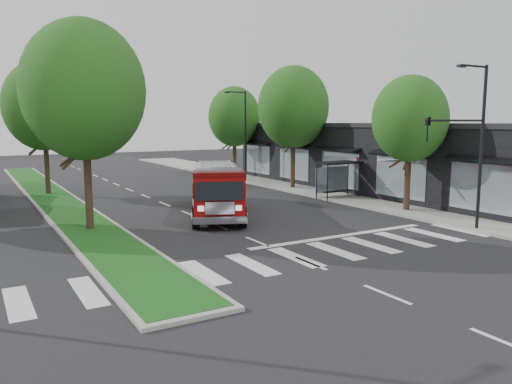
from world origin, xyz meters
TOP-DOWN VIEW (x-y plane):
  - ground at (0.00, 0.00)m, footprint 140.00×140.00m
  - sidewalk_right at (12.50, 10.00)m, footprint 5.00×80.00m
  - median at (-6.00, 18.00)m, footprint 3.00×50.00m
  - storefront_row at (17.00, 10.00)m, footprint 8.00×30.00m
  - bus_shelter at (11.20, 8.15)m, footprint 3.20×1.60m
  - tree_right_near at (11.50, 2.00)m, footprint 4.40×4.40m
  - tree_right_mid at (11.50, 14.00)m, footprint 5.60×5.60m
  - tree_right_far at (11.50, 24.00)m, footprint 5.00×5.00m
  - tree_median_near at (-6.00, 6.00)m, footprint 5.80×5.80m
  - tree_median_far at (-6.00, 20.00)m, footprint 5.60×5.60m
  - streetlight_right_near at (9.61, -3.50)m, footprint 4.08×0.22m
  - streetlight_right_far at (10.35, 20.00)m, footprint 2.11×0.20m
  - fire_engine at (1.17, 6.53)m, footprint 5.95×9.11m

SIDE VIEW (x-z plane):
  - ground at x=0.00m, z-range 0.00..0.00m
  - sidewalk_right at x=12.50m, z-range 0.00..0.15m
  - median at x=-6.00m, z-range 0.00..0.16m
  - fire_engine at x=1.17m, z-range -0.06..2.99m
  - bus_shelter at x=11.20m, z-range 0.73..3.34m
  - storefront_row at x=17.00m, z-range 0.00..5.00m
  - streetlight_right_far at x=10.35m, z-range 0.48..8.48m
  - streetlight_right_near at x=9.61m, z-range 0.67..8.67m
  - tree_right_near at x=11.50m, z-range 1.48..9.53m
  - tree_right_far at x=11.50m, z-range 1.47..10.20m
  - tree_right_mid at x=11.50m, z-range 1.63..11.35m
  - tree_median_far at x=-6.00m, z-range 1.63..11.35m
  - tree_median_near at x=-6.00m, z-range 1.73..11.89m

